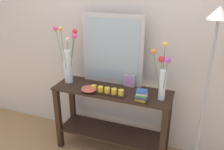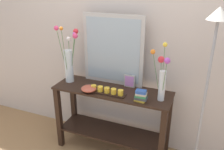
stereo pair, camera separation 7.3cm
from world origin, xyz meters
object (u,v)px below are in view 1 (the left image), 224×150
at_px(candle_tray, 107,91).
at_px(book_stack, 142,95).
at_px(decorative_bowl, 89,89).
at_px(mirror_leaning, 112,50).
at_px(picture_frame_small, 129,81).
at_px(tall_vase_left, 68,61).
at_px(floor_lamp, 209,72).
at_px(vase_right, 162,76).
at_px(console_table, 112,114).

relative_size(candle_tray, book_stack, 3.22).
bearing_deg(decorative_bowl, mirror_leaning, 64.01).
height_order(picture_frame_small, decorative_bowl, picture_frame_small).
relative_size(tall_vase_left, picture_frame_small, 4.67).
relative_size(candle_tray, floor_lamp, 0.23).
distance_m(mirror_leaning, book_stack, 0.60).
bearing_deg(floor_lamp, candle_tray, -178.37).
xyz_separation_m(vase_right, decorative_bowl, (-0.72, -0.10, -0.21)).
bearing_deg(mirror_leaning, candle_tray, -80.68).
xyz_separation_m(vase_right, candle_tray, (-0.53, -0.07, -0.21)).
bearing_deg(console_table, candle_tray, -98.14).
height_order(vase_right, candle_tray, vase_right).
distance_m(book_stack, floor_lamp, 0.64).
bearing_deg(book_stack, floor_lamp, 4.69).
distance_m(tall_vase_left, book_stack, 0.90).
bearing_deg(picture_frame_small, console_table, -137.71).
xyz_separation_m(vase_right, picture_frame_small, (-0.37, 0.16, -0.17)).
distance_m(console_table, tall_vase_left, 0.75).
xyz_separation_m(candle_tray, floor_lamp, (0.92, 0.03, 0.33)).
distance_m(console_table, book_stack, 0.51).
height_order(picture_frame_small, book_stack, picture_frame_small).
height_order(candle_tray, book_stack, book_stack).
relative_size(console_table, picture_frame_small, 9.07).
height_order(tall_vase_left, candle_tray, tall_vase_left).
xyz_separation_m(candle_tray, decorative_bowl, (-0.19, -0.03, 0.01)).
xyz_separation_m(tall_vase_left, candle_tray, (0.51, -0.13, -0.22)).
bearing_deg(tall_vase_left, console_table, -2.72).
xyz_separation_m(book_stack, floor_lamp, (0.56, 0.05, 0.30)).
xyz_separation_m(console_table, floor_lamp, (0.91, -0.08, 0.65)).
distance_m(picture_frame_small, floor_lamp, 0.84).
relative_size(vase_right, picture_frame_small, 3.99).
bearing_deg(floor_lamp, tall_vase_left, 175.98).
distance_m(console_table, vase_right, 0.74).
relative_size(candle_tray, picture_frame_small, 2.83).
relative_size(decorative_bowl, floor_lamp, 0.10).
distance_m(decorative_bowl, book_stack, 0.55).
height_order(vase_right, decorative_bowl, vase_right).
height_order(tall_vase_left, floor_lamp, floor_lamp).
relative_size(mirror_leaning, candle_tray, 1.94).
distance_m(tall_vase_left, vase_right, 1.04).
bearing_deg(picture_frame_small, mirror_leaning, 170.16).
relative_size(tall_vase_left, candle_tray, 1.65).
bearing_deg(candle_tray, console_table, 81.86).
distance_m(console_table, candle_tray, 0.34).
distance_m(console_table, picture_frame_small, 0.42).
xyz_separation_m(decorative_bowl, floor_lamp, (1.11, 0.05, 0.32)).
bearing_deg(console_table, floor_lamp, -4.77).
bearing_deg(picture_frame_small, vase_right, -23.90).
relative_size(vase_right, decorative_bowl, 3.42).
xyz_separation_m(tall_vase_left, picture_frame_small, (0.67, 0.11, -0.18)).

